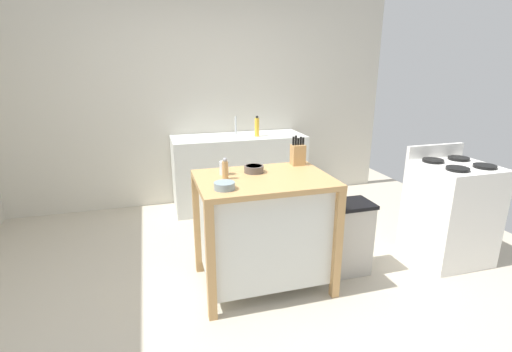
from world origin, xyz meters
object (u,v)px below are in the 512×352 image
trash_bin (348,237)px  sink_faucet (236,125)px  knife_block (298,154)px  stove (450,211)px  pepper_grinder (225,169)px  bowl_stoneware_deep (224,185)px  kitchen_island (263,226)px  drinking_cup (224,168)px  bottle_dish_soap (257,127)px  bowl_ceramic_wide (254,169)px

trash_bin → sink_faucet: size_ratio=2.86×
knife_block → stove: bearing=-13.3°
pepper_grinder → knife_block: bearing=18.6°
knife_block → bowl_stoneware_deep: bearing=-147.9°
kitchen_island → stove: bearing=-2.0°
bowl_stoneware_deep → stove: (2.08, 0.13, -0.48)m
knife_block → kitchen_island: bearing=-145.9°
sink_faucet → bowl_stoneware_deep: bearing=-105.4°
drinking_cup → bottle_dish_soap: bottle_dish_soap is taller
kitchen_island → knife_block: (0.38, 0.26, 0.49)m
knife_block → bowl_ceramic_wide: 0.44m
bowl_ceramic_wide → drinking_cup: bearing=177.7°
pepper_grinder → bottle_dish_soap: bearing=66.1°
kitchen_island → knife_block: size_ratio=4.02×
bowl_ceramic_wide → bowl_stoneware_deep: 0.45m
kitchen_island → stove: stove is taller
kitchen_island → bowl_ceramic_wide: bowl_ceramic_wide is taller
bowl_ceramic_wide → bowl_stoneware_deep: (-0.30, -0.34, -0.00)m
knife_block → bottle_dish_soap: 1.41m
trash_bin → bottle_dish_soap: size_ratio=2.59×
trash_bin → sink_faucet: sink_faucet is taller
kitchen_island → bottle_dish_soap: (0.44, 1.67, 0.49)m
knife_block → bottle_dish_soap: size_ratio=1.03×
bottle_dish_soap → kitchen_island: bearing=-104.8°
knife_block → drinking_cup: 0.66m
bowl_stoneware_deep → sink_faucet: (0.57, 2.09, 0.06)m
pepper_grinder → bowl_stoneware_deep: bearing=-103.2°
sink_faucet → stove: bearing=-52.5°
pepper_grinder → trash_bin: 1.22m
kitchen_island → sink_faucet: sink_faucet is taller
kitchen_island → drinking_cup: drinking_cup is taller
trash_bin → stove: 1.01m
bowl_ceramic_wide → pepper_grinder: (-0.25, -0.11, 0.05)m
sink_faucet → stove: (1.50, -1.96, -0.54)m
bowl_stoneware_deep → drinking_cup: bearing=78.8°
sink_faucet → bottle_dish_soap: size_ratio=0.91×
sink_faucet → drinking_cup: bearing=-106.2°
knife_block → trash_bin: 0.82m
kitchen_island → pepper_grinder: pepper_grinder is taller
bottle_dish_soap → trash_bin: bearing=-80.0°
kitchen_island → drinking_cup: (-0.27, 0.15, 0.45)m
pepper_grinder → trash_bin: size_ratio=0.26×
drinking_cup → sink_faucet: sink_faucet is taller
bowl_stoneware_deep → knife_block: bearing=32.1°
bowl_ceramic_wide → stove: bearing=-6.5°
knife_block → pepper_grinder: (-0.67, -0.23, -0.02)m
knife_block → pepper_grinder: bearing=-161.4°
sink_faucet → bottle_dish_soap: bottle_dish_soap is taller
drinking_cup → trash_bin: size_ratio=0.16×
sink_faucet → stove: 2.53m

